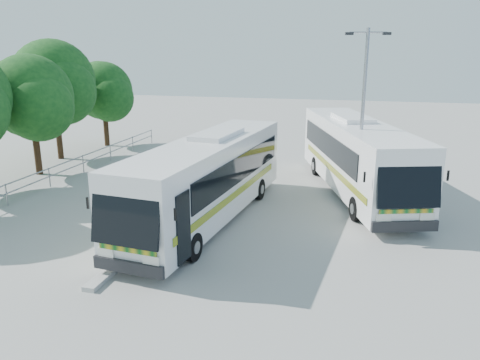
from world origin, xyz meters
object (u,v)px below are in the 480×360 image
(tree_far_e, at_px, (104,91))
(coach_adjacent, at_px, (356,155))
(tree_far_d, at_px, (54,81))
(tree_far_c, at_px, (32,97))
(lamppost, at_px, (363,111))
(coach_main, at_px, (208,177))

(tree_far_e, distance_m, coach_adjacent, 19.06)
(tree_far_e, height_order, coach_adjacent, tree_far_e)
(coach_adjacent, bearing_deg, tree_far_d, 152.73)
(coach_adjacent, bearing_deg, tree_far_c, 164.52)
(tree_far_e, height_order, lamppost, lamppost)
(coach_main, relative_size, lamppost, 1.58)
(tree_far_c, height_order, lamppost, lamppost)
(tree_far_c, distance_m, lamppost, 17.10)
(coach_adjacent, distance_m, lamppost, 2.95)
(coach_main, height_order, lamppost, lamppost)
(tree_far_c, distance_m, coach_main, 12.43)
(coach_main, distance_m, coach_adjacent, 7.78)
(tree_far_c, height_order, tree_far_e, tree_far_c)
(tree_far_c, xyz_separation_m, coach_adjacent, (16.93, 0.79, -2.41))
(tree_far_c, bearing_deg, tree_far_e, 93.54)
(coach_main, bearing_deg, tree_far_c, 163.80)
(tree_far_e, bearing_deg, tree_far_d, -98.63)
(tree_far_c, distance_m, tree_far_e, 8.22)
(tree_far_c, xyz_separation_m, coach_main, (11.29, -4.57, -2.48))
(lamppost, bearing_deg, tree_far_e, 141.04)
(coach_main, relative_size, coach_adjacent, 0.97)
(tree_far_d, height_order, coach_main, tree_far_d)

